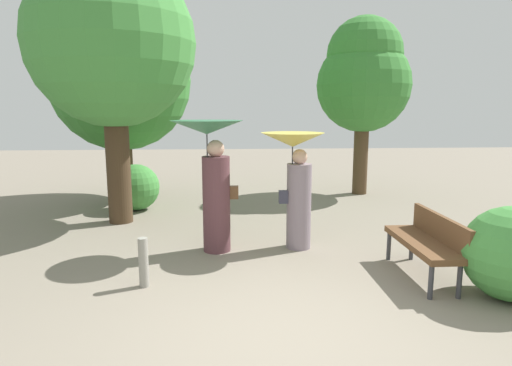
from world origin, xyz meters
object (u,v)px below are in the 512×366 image
object	(u,v)px
person_right	(296,173)
path_marker_post	(144,262)
tree_near_right	(364,76)
park_bench	(428,239)
person_left	(212,167)
tree_near_left	(111,27)
tree_mid_left	(120,70)

from	to	relation	value
person_right	path_marker_post	xyz separation A→B (m)	(-2.11, -1.39, -0.89)
path_marker_post	tree_near_right	bearing A→B (deg)	51.93
park_bench	path_marker_post	world-z (taller)	park_bench
park_bench	tree_near_right	xyz separation A→B (m)	(0.85, 5.67, 2.48)
person_right	park_bench	world-z (taller)	person_right
person_left	person_right	size ratio (longest dim) A/B	1.10
park_bench	path_marker_post	xyz separation A→B (m)	(-3.64, -0.07, -0.20)
tree_near_left	tree_mid_left	bearing A→B (deg)	99.97
park_bench	tree_near_right	bearing A→B (deg)	171.82
person_right	path_marker_post	distance (m)	2.68
tree_near_left	tree_near_right	xyz separation A→B (m)	(5.53, 2.52, -0.66)
park_bench	path_marker_post	distance (m)	3.65
person_right	tree_near_right	bearing A→B (deg)	-35.65
person_right	tree_near_right	distance (m)	5.27
person_left	tree_near_right	size ratio (longest dim) A/B	0.45
person_right	tree_mid_left	xyz separation A→B (m)	(-3.54, 4.10, 1.88)
path_marker_post	park_bench	bearing A→B (deg)	1.10
person_right	park_bench	bearing A→B (deg)	-137.74
tree_near_left	park_bench	bearing A→B (deg)	-33.99
tree_near_right	tree_near_left	bearing A→B (deg)	-155.51
person_left	person_right	distance (m)	1.29
tree_near_left	tree_mid_left	xyz separation A→B (m)	(-0.40, 2.28, -0.56)
person_right	tree_near_right	world-z (taller)	tree_near_right
person_left	tree_mid_left	xyz separation A→B (m)	(-2.25, 4.16, 1.78)
tree_mid_left	park_bench	bearing A→B (deg)	-46.94
person_right	path_marker_post	size ratio (longest dim) A/B	2.92
park_bench	tree_near_left	distance (m)	6.45
park_bench	tree_near_right	world-z (taller)	tree_near_right
tree_near_left	path_marker_post	world-z (taller)	tree_near_left
tree_near_left	tree_near_right	distance (m)	6.11
person_left	tree_near_left	world-z (taller)	tree_near_left
person_left	park_bench	xyz separation A→B (m)	(2.82, -1.27, -0.80)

